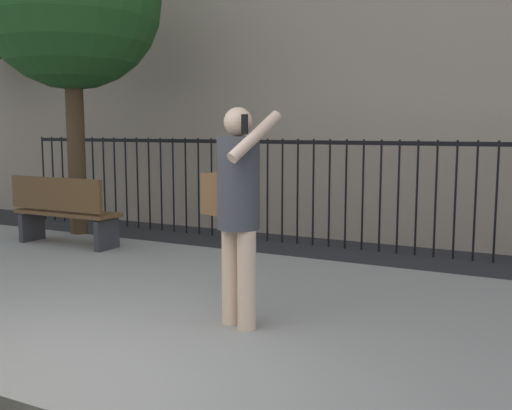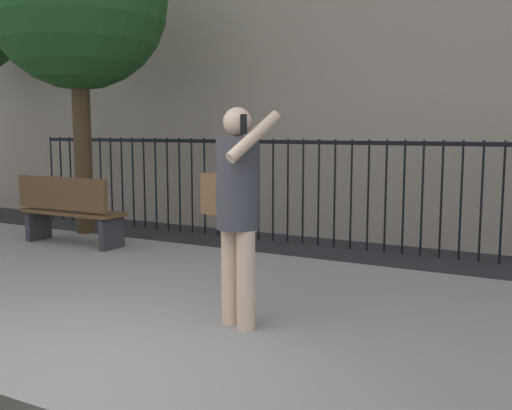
{
  "view_description": "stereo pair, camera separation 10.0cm",
  "coord_description": "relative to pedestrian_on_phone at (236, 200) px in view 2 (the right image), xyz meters",
  "views": [
    {
      "loc": [
        2.95,
        -2.27,
        1.74
      ],
      "look_at": [
        0.66,
        2.08,
        1.11
      ],
      "focal_mm": 41.43,
      "sensor_mm": 36.0,
      "label": 1
    },
    {
      "loc": [
        3.03,
        -2.22,
        1.74
      ],
      "look_at": [
        0.66,
        2.08,
        1.11
      ],
      "focal_mm": 41.43,
      "sensor_mm": 36.0,
      "label": 2
    }
  ],
  "objects": [
    {
      "name": "sidewalk",
      "position": [
        -0.64,
        0.41,
        -1.1
      ],
      "size": [
        28.0,
        4.4,
        0.15
      ],
      "primitive_type": "cube",
      "color": "gray",
      "rests_on": "ground"
    },
    {
      "name": "iron_fence",
      "position": [
        -0.64,
        4.11,
        -0.16
      ],
      "size": [
        12.03,
        0.04,
        1.6
      ],
      "color": "black",
      "rests_on": "ground"
    },
    {
      "name": "pedestrian_on_phone",
      "position": [
        0.0,
        0.0,
        0.0
      ],
      "size": [
        0.72,
        0.54,
        1.76
      ],
      "color": "beige",
      "rests_on": "sidewalk"
    },
    {
      "name": "street_bench",
      "position": [
        -3.74,
        1.78,
        -0.53
      ],
      "size": [
        1.6,
        0.45,
        0.95
      ],
      "color": "brown",
      "rests_on": "sidewalk"
    },
    {
      "name": "street_tree_near",
      "position": [
        -4.29,
        2.62,
        2.46
      ],
      "size": [
        2.68,
        2.68,
        5.0
      ],
      "color": "#4C3823",
      "rests_on": "ground"
    }
  ]
}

